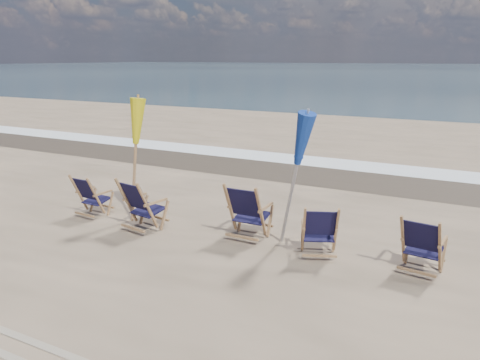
{
  "coord_description": "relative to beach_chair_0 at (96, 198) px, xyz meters",
  "views": [
    {
      "loc": [
        3.82,
        -5.23,
        3.1
      ],
      "look_at": [
        0.0,
        2.2,
        0.9
      ],
      "focal_mm": 35.0,
      "sensor_mm": 36.0,
      "label": 1
    }
  ],
  "objects": [
    {
      "name": "ocean",
      "position": [
        2.66,
        126.76,
        -0.44
      ],
      "size": [
        400.0,
        400.0,
        0.0
      ],
      "primitive_type": "plane",
      "color": "#364F5A",
      "rests_on": "ground"
    },
    {
      "name": "surf_foam",
      "position": [
        2.66,
        7.06,
        -0.44
      ],
      "size": [
        200.0,
        1.4,
        0.01
      ],
      "primitive_type": "cube",
      "color": "silver",
      "rests_on": "ground"
    },
    {
      "name": "wet_sand_strip",
      "position": [
        2.66,
        5.56,
        -0.44
      ],
      "size": [
        200.0,
        2.6,
        0.0
      ],
      "primitive_type": "cube",
      "color": "#42362A",
      "rests_on": "ground"
    },
    {
      "name": "beach_chair_0",
      "position": [
        0.0,
        0.0,
        0.0
      ],
      "size": [
        0.6,
        0.67,
        0.89
      ],
      "primitive_type": null,
      "rotation": [
        0.0,
        0.0,
        3.08
      ],
      "color": "black",
      "rests_on": "ground"
    },
    {
      "name": "beach_chair_1",
      "position": [
        1.42,
        -0.21,
        0.06
      ],
      "size": [
        0.76,
        0.83,
        1.01
      ],
      "primitive_type": null,
      "rotation": [
        0.0,
        0.0,
        2.97
      ],
      "color": "black",
      "rests_on": "ground"
    },
    {
      "name": "beach_chair_2",
      "position": [
        3.37,
        0.36,
        0.08
      ],
      "size": [
        0.68,
        0.76,
        1.05
      ],
      "primitive_type": null,
      "rotation": [
        0.0,
        0.0,
        3.15
      ],
      "color": "black",
      "rests_on": "ground"
    },
    {
      "name": "beach_chair_3",
      "position": [
        4.69,
        0.31,
        0.01
      ],
      "size": [
        0.78,
        0.82,
        0.9
      ],
      "primitive_type": null,
      "rotation": [
        0.0,
        0.0,
        3.53
      ],
      "color": "black",
      "rests_on": "ground"
    },
    {
      "name": "beach_chair_4",
      "position": [
        6.19,
        0.29,
        0.02
      ],
      "size": [
        0.67,
        0.74,
        0.92
      ],
      "primitive_type": null,
      "rotation": [
        0.0,
        0.0,
        3.01
      ],
      "color": "black",
      "rests_on": "ground"
    },
    {
      "name": "umbrella_yellow",
      "position": [
        0.71,
        0.35,
        1.37
      ],
      "size": [
        0.3,
        0.3,
        2.35
      ],
      "color": "olive",
      "rests_on": "ground"
    },
    {
      "name": "umbrella_blue",
      "position": [
        3.88,
        0.47,
        1.35
      ],
      "size": [
        0.3,
        0.3,
        2.33
      ],
      "color": "#A5A5AD",
      "rests_on": "ground"
    }
  ]
}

